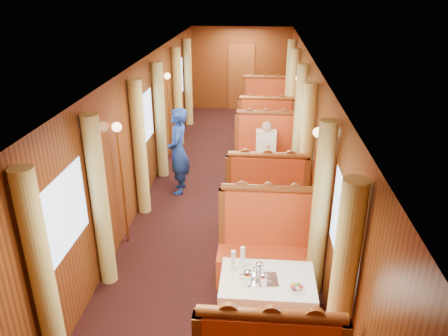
# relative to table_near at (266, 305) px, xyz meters

# --- Properties ---
(floor) EXTENTS (3.00, 12.00, 0.01)m
(floor) POSITION_rel_table_near_xyz_m (-0.75, 3.50, -0.38)
(floor) COLOR black
(floor) RESTS_ON ground
(ceiling) EXTENTS (3.00, 12.00, 0.01)m
(ceiling) POSITION_rel_table_near_xyz_m (-0.75, 3.50, 2.12)
(ceiling) COLOR silver
(ceiling) RESTS_ON wall_left
(wall_far) EXTENTS (3.00, 0.01, 2.50)m
(wall_far) POSITION_rel_table_near_xyz_m (-0.75, 9.50, 0.88)
(wall_far) COLOR brown
(wall_far) RESTS_ON floor
(wall_left) EXTENTS (0.01, 12.00, 2.50)m
(wall_left) POSITION_rel_table_near_xyz_m (-2.25, 3.50, 0.88)
(wall_left) COLOR brown
(wall_left) RESTS_ON floor
(wall_right) EXTENTS (0.01, 12.00, 2.50)m
(wall_right) POSITION_rel_table_near_xyz_m (0.75, 3.50, 0.88)
(wall_right) COLOR brown
(wall_right) RESTS_ON floor
(doorway_far) EXTENTS (0.80, 0.04, 2.00)m
(doorway_far) POSITION_rel_table_near_xyz_m (-0.75, 9.47, 0.62)
(doorway_far) COLOR brown
(doorway_far) RESTS_ON floor
(table_near) EXTENTS (1.05, 0.72, 0.75)m
(table_near) POSITION_rel_table_near_xyz_m (0.00, 0.00, 0.00)
(table_near) COLOR white
(table_near) RESTS_ON floor
(banquette_near_aft) EXTENTS (1.30, 0.55, 1.34)m
(banquette_near_aft) POSITION_rel_table_near_xyz_m (0.00, 1.01, 0.05)
(banquette_near_aft) COLOR #B42114
(banquette_near_aft) RESTS_ON floor
(table_mid) EXTENTS (1.05, 0.72, 0.75)m
(table_mid) POSITION_rel_table_near_xyz_m (0.00, 3.50, 0.00)
(table_mid) COLOR white
(table_mid) RESTS_ON floor
(banquette_mid_fwd) EXTENTS (1.30, 0.55, 1.34)m
(banquette_mid_fwd) POSITION_rel_table_near_xyz_m (0.00, 2.49, 0.05)
(banquette_mid_fwd) COLOR #B42114
(banquette_mid_fwd) RESTS_ON floor
(banquette_mid_aft) EXTENTS (1.30, 0.55, 1.34)m
(banquette_mid_aft) POSITION_rel_table_near_xyz_m (0.00, 4.51, 0.05)
(banquette_mid_aft) COLOR #B42114
(banquette_mid_aft) RESTS_ON floor
(table_far) EXTENTS (1.05, 0.72, 0.75)m
(table_far) POSITION_rel_table_near_xyz_m (0.00, 7.00, 0.00)
(table_far) COLOR white
(table_far) RESTS_ON floor
(banquette_far_fwd) EXTENTS (1.30, 0.55, 1.34)m
(banquette_far_fwd) POSITION_rel_table_near_xyz_m (0.00, 5.99, 0.05)
(banquette_far_fwd) COLOR #B42114
(banquette_far_fwd) RESTS_ON floor
(banquette_far_aft) EXTENTS (1.30, 0.55, 1.34)m
(banquette_far_aft) POSITION_rel_table_near_xyz_m (0.00, 8.01, 0.05)
(banquette_far_aft) COLOR #B42114
(banquette_far_aft) RESTS_ON floor
(tea_tray) EXTENTS (0.37, 0.30, 0.01)m
(tea_tray) POSITION_rel_table_near_xyz_m (-0.06, -0.04, 0.38)
(tea_tray) COLOR silver
(tea_tray) RESTS_ON table_near
(teapot_left) EXTENTS (0.21, 0.17, 0.15)m
(teapot_left) POSITION_rel_table_near_xyz_m (-0.22, -0.12, 0.45)
(teapot_left) COLOR silver
(teapot_left) RESTS_ON tea_tray
(teapot_right) EXTENTS (0.19, 0.17, 0.12)m
(teapot_right) POSITION_rel_table_near_xyz_m (-0.05, -0.12, 0.44)
(teapot_right) COLOR silver
(teapot_right) RESTS_ON tea_tray
(teapot_back) EXTENTS (0.19, 0.16, 0.13)m
(teapot_back) POSITION_rel_table_near_xyz_m (-0.09, 0.06, 0.44)
(teapot_back) COLOR silver
(teapot_back) RESTS_ON tea_tray
(fruit_plate) EXTENTS (0.20, 0.20, 0.05)m
(fruit_plate) POSITION_rel_table_near_xyz_m (0.30, -0.15, 0.39)
(fruit_plate) COLOR white
(fruit_plate) RESTS_ON table_near
(cup_inboard) EXTENTS (0.08, 0.08, 0.26)m
(cup_inboard) POSITION_rel_table_near_xyz_m (-0.39, 0.11, 0.48)
(cup_inboard) COLOR white
(cup_inboard) RESTS_ON table_near
(cup_outboard) EXTENTS (0.08, 0.08, 0.26)m
(cup_outboard) POSITION_rel_table_near_xyz_m (-0.29, 0.19, 0.48)
(cup_outboard) COLOR white
(cup_outboard) RESTS_ON table_near
(rose_vase_mid) EXTENTS (0.06, 0.06, 0.36)m
(rose_vase_mid) POSITION_rel_table_near_xyz_m (0.03, 3.53, 0.55)
(rose_vase_mid) COLOR silver
(rose_vase_mid) RESTS_ON table_mid
(rose_vase_far) EXTENTS (0.06, 0.06, 0.36)m
(rose_vase_far) POSITION_rel_table_near_xyz_m (-0.02, 7.01, 0.55)
(rose_vase_far) COLOR silver
(rose_vase_far) RESTS_ON table_far
(window_left_near) EXTENTS (0.01, 1.20, 0.90)m
(window_left_near) POSITION_rel_table_near_xyz_m (-2.24, 0.00, 1.07)
(window_left_near) COLOR #92ADD2
(window_left_near) RESTS_ON wall_left
(curtain_left_near_a) EXTENTS (0.22, 0.22, 2.35)m
(curtain_left_near_a) POSITION_rel_table_near_xyz_m (-2.13, -0.78, 0.80)
(curtain_left_near_a) COLOR #D6C76E
(curtain_left_near_a) RESTS_ON floor
(curtain_left_near_b) EXTENTS (0.22, 0.22, 2.35)m
(curtain_left_near_b) POSITION_rel_table_near_xyz_m (-2.13, 0.78, 0.80)
(curtain_left_near_b) COLOR #D6C76E
(curtain_left_near_b) RESTS_ON floor
(window_right_near) EXTENTS (0.01, 1.20, 0.90)m
(window_right_near) POSITION_rel_table_near_xyz_m (0.74, 0.00, 1.07)
(window_right_near) COLOR #92ADD2
(window_right_near) RESTS_ON wall_right
(curtain_right_near_a) EXTENTS (0.22, 0.22, 2.35)m
(curtain_right_near_a) POSITION_rel_table_near_xyz_m (0.63, -0.78, 0.80)
(curtain_right_near_a) COLOR #D6C76E
(curtain_right_near_a) RESTS_ON floor
(curtain_right_near_b) EXTENTS (0.22, 0.22, 2.35)m
(curtain_right_near_b) POSITION_rel_table_near_xyz_m (0.63, 0.78, 0.80)
(curtain_right_near_b) COLOR #D6C76E
(curtain_right_near_b) RESTS_ON floor
(window_left_mid) EXTENTS (0.01, 1.20, 0.90)m
(window_left_mid) POSITION_rel_table_near_xyz_m (-2.24, 3.50, 1.07)
(window_left_mid) COLOR #92ADD2
(window_left_mid) RESTS_ON wall_left
(curtain_left_mid_a) EXTENTS (0.22, 0.22, 2.35)m
(curtain_left_mid_a) POSITION_rel_table_near_xyz_m (-2.13, 2.72, 0.80)
(curtain_left_mid_a) COLOR #D6C76E
(curtain_left_mid_a) RESTS_ON floor
(curtain_left_mid_b) EXTENTS (0.22, 0.22, 2.35)m
(curtain_left_mid_b) POSITION_rel_table_near_xyz_m (-2.13, 4.28, 0.80)
(curtain_left_mid_b) COLOR #D6C76E
(curtain_left_mid_b) RESTS_ON floor
(window_right_mid) EXTENTS (0.01, 1.20, 0.90)m
(window_right_mid) POSITION_rel_table_near_xyz_m (0.74, 3.50, 1.07)
(window_right_mid) COLOR #92ADD2
(window_right_mid) RESTS_ON wall_right
(curtain_right_mid_a) EXTENTS (0.22, 0.22, 2.35)m
(curtain_right_mid_a) POSITION_rel_table_near_xyz_m (0.63, 2.72, 0.80)
(curtain_right_mid_a) COLOR #D6C76E
(curtain_right_mid_a) RESTS_ON floor
(curtain_right_mid_b) EXTENTS (0.22, 0.22, 2.35)m
(curtain_right_mid_b) POSITION_rel_table_near_xyz_m (0.63, 4.28, 0.80)
(curtain_right_mid_b) COLOR #D6C76E
(curtain_right_mid_b) RESTS_ON floor
(window_left_far) EXTENTS (0.01, 1.20, 0.90)m
(window_left_far) POSITION_rel_table_near_xyz_m (-2.24, 7.00, 1.07)
(window_left_far) COLOR #92ADD2
(window_left_far) RESTS_ON wall_left
(curtain_left_far_a) EXTENTS (0.22, 0.22, 2.35)m
(curtain_left_far_a) POSITION_rel_table_near_xyz_m (-2.13, 6.22, 0.80)
(curtain_left_far_a) COLOR #D6C76E
(curtain_left_far_a) RESTS_ON floor
(curtain_left_far_b) EXTENTS (0.22, 0.22, 2.35)m
(curtain_left_far_b) POSITION_rel_table_near_xyz_m (-2.13, 7.78, 0.80)
(curtain_left_far_b) COLOR #D6C76E
(curtain_left_far_b) RESTS_ON floor
(window_right_far) EXTENTS (0.01, 1.20, 0.90)m
(window_right_far) POSITION_rel_table_near_xyz_m (0.74, 7.00, 1.07)
(window_right_far) COLOR #92ADD2
(window_right_far) RESTS_ON wall_right
(curtain_right_far_a) EXTENTS (0.22, 0.22, 2.35)m
(curtain_right_far_a) POSITION_rel_table_near_xyz_m (0.63, 6.22, 0.80)
(curtain_right_far_a) COLOR #D6C76E
(curtain_right_far_a) RESTS_ON floor
(curtain_right_far_b) EXTENTS (0.22, 0.22, 2.35)m
(curtain_right_far_b) POSITION_rel_table_near_xyz_m (0.63, 7.78, 0.80)
(curtain_right_far_b) COLOR #D6C76E
(curtain_right_far_b) RESTS_ON floor
(sconce_left_fore) EXTENTS (0.14, 0.14, 1.95)m
(sconce_left_fore) POSITION_rel_table_near_xyz_m (-2.15, 1.75, 1.01)
(sconce_left_fore) COLOR #BF8C3F
(sconce_left_fore) RESTS_ON floor
(sconce_right_fore) EXTENTS (0.14, 0.14, 1.95)m
(sconce_right_fore) POSITION_rel_table_near_xyz_m (0.65, 1.75, 1.01)
(sconce_right_fore) COLOR #BF8C3F
(sconce_right_fore) RESTS_ON floor
(sconce_left_aft) EXTENTS (0.14, 0.14, 1.95)m
(sconce_left_aft) POSITION_rel_table_near_xyz_m (-2.15, 5.25, 1.01)
(sconce_left_aft) COLOR #BF8C3F
(sconce_left_aft) RESTS_ON floor
(sconce_right_aft) EXTENTS (0.14, 0.14, 1.95)m
(sconce_right_aft) POSITION_rel_table_near_xyz_m (0.65, 5.25, 1.01)
(sconce_right_aft) COLOR #BF8C3F
(sconce_right_aft) RESTS_ON floor
(steward) EXTENTS (0.44, 0.63, 1.66)m
(steward) POSITION_rel_table_near_xyz_m (-1.64, 3.54, 0.46)
(steward) COLOR navy
(steward) RESTS_ON floor
(passenger) EXTENTS (0.40, 0.44, 0.76)m
(passenger) POSITION_rel_table_near_xyz_m (-0.00, 4.27, 0.37)
(passenger) COLOR beige
(passenger) RESTS_ON banquette_mid_aft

